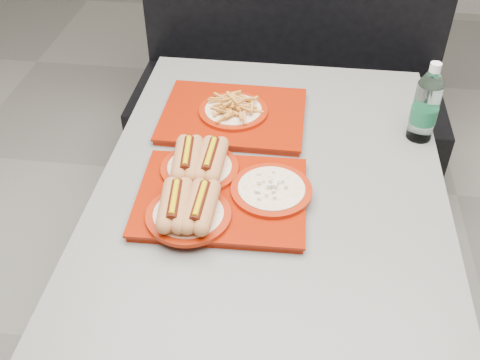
# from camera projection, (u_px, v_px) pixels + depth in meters

# --- Properties ---
(diner_table) EXTENTS (0.92, 1.42, 0.75)m
(diner_table) POSITION_uv_depth(u_px,v_px,m) (267.00, 244.00, 1.52)
(diner_table) COLOR black
(diner_table) RESTS_ON ground
(booth_bench) EXTENTS (1.30, 0.57, 1.35)m
(booth_bench) POSITION_uv_depth(u_px,v_px,m) (288.00, 92.00, 2.47)
(booth_bench) COLOR black
(booth_bench) RESTS_ON ground
(tray_near) EXTENTS (0.44, 0.38, 0.09)m
(tray_near) POSITION_uv_depth(u_px,v_px,m) (215.00, 190.00, 1.39)
(tray_near) COLOR maroon
(tray_near) RESTS_ON diner_table
(tray_far) EXTENTS (0.42, 0.33, 0.08)m
(tray_far) POSITION_uv_depth(u_px,v_px,m) (233.00, 112.00, 1.67)
(tray_far) COLOR maroon
(tray_far) RESTS_ON diner_table
(water_bottle) EXTENTS (0.07, 0.07, 0.24)m
(water_bottle) POSITION_uv_depth(u_px,v_px,m) (426.00, 107.00, 1.55)
(water_bottle) COLOR silver
(water_bottle) RESTS_ON diner_table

